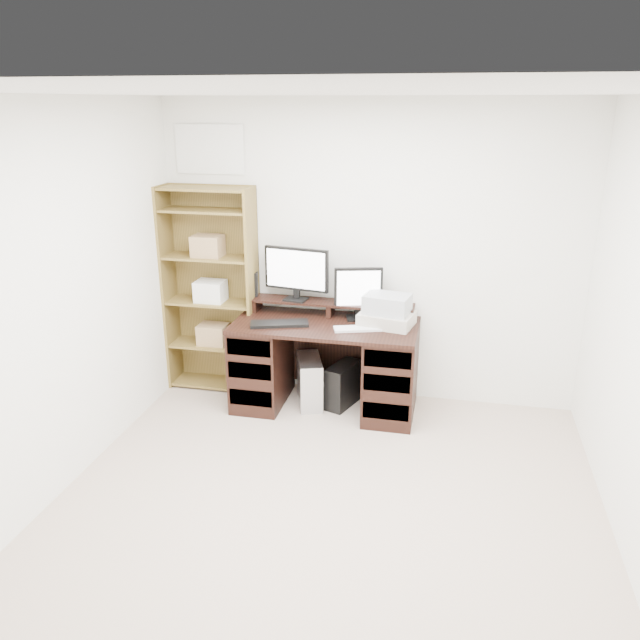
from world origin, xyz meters
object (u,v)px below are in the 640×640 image
(monitor_small, at_px, (358,291))
(tower_black, at_px, (343,385))
(bookshelf, at_px, (212,288))
(tower_silver, at_px, (310,381))
(desk, at_px, (325,364))
(printer, at_px, (387,319))
(monitor_wide, at_px, (296,271))

(monitor_small, relative_size, tower_black, 1.08)
(bookshelf, bearing_deg, tower_silver, -12.05)
(desk, xyz_separation_m, printer, (0.49, 0.06, 0.41))
(desk, xyz_separation_m, monitor_small, (0.24, 0.17, 0.60))
(monitor_small, xyz_separation_m, tower_black, (-0.10, -0.12, -0.80))
(tower_silver, relative_size, bookshelf, 0.23)
(monitor_wide, distance_m, monitor_small, 0.55)
(monitor_wide, distance_m, bookshelf, 0.80)
(monitor_wide, relative_size, tower_black, 1.40)
(desk, relative_size, tower_black, 3.73)
(monitor_small, relative_size, tower_silver, 1.04)
(desk, bearing_deg, tower_silver, 173.34)
(monitor_small, height_order, tower_black, monitor_small)
(desk, distance_m, monitor_wide, 0.81)
(desk, height_order, monitor_wide, monitor_wide)
(desk, relative_size, monitor_wide, 2.67)
(desk, bearing_deg, tower_black, 20.97)
(desk, xyz_separation_m, monitor_wide, (-0.29, 0.20, 0.73))
(monitor_wide, height_order, printer, monitor_wide)
(printer, height_order, tower_black, printer)
(desk, distance_m, monitor_small, 0.66)
(bookshelf, bearing_deg, printer, -5.71)
(tower_silver, distance_m, bookshelf, 1.18)
(printer, height_order, bookshelf, bookshelf)
(monitor_wide, xyz_separation_m, tower_black, (0.43, -0.14, -0.93))
(monitor_small, relative_size, printer, 1.03)
(monitor_small, distance_m, tower_black, 0.81)
(printer, xyz_separation_m, bookshelf, (-1.55, 0.16, 0.12))
(printer, xyz_separation_m, tower_black, (-0.35, -0.00, -0.62))
(monitor_small, xyz_separation_m, printer, (0.25, -0.12, -0.18))
(monitor_small, bearing_deg, tower_silver, -172.41)
(monitor_wide, bearing_deg, tower_silver, -41.06)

